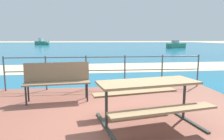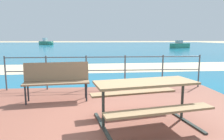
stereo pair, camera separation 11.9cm
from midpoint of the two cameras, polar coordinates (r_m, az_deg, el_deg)
The scene contains 9 objects.
ground_plane at distance 4.02m, azimuth 0.95°, elevation -14.29°, with size 240.00×240.00×0.00m, color tan.
patio_paving at distance 4.01m, azimuth 0.95°, elevation -13.90°, with size 6.40×5.20×0.06m, color brown.
sea_water at distance 43.71m, azimuth -4.16°, elevation 6.74°, with size 90.00×90.00×0.01m, color #196B8E.
beach_strip at distance 11.10m, azimuth -2.70°, elevation 0.66°, with size 54.00×3.54×0.01m, color beige.
picnic_table at distance 3.66m, azimuth 10.27°, elevation -6.21°, with size 2.00×1.67×0.78m.
park_bench at distance 5.15m, azimuth -14.61°, elevation -2.16°, with size 1.60×0.59×0.94m.
railing_fence at distance 6.16m, azimuth -1.20°, elevation 0.61°, with size 5.94×0.04×1.02m.
boat_near at distance 53.97m, azimuth -17.93°, elevation 7.32°, with size 4.12×3.18×1.78m.
boat_far at distance 36.12m, azimuth 18.78°, elevation 6.59°, with size 4.25×3.08×1.30m.
Camera 2 is at (-0.30, -3.69, 1.58)m, focal length 32.52 mm.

